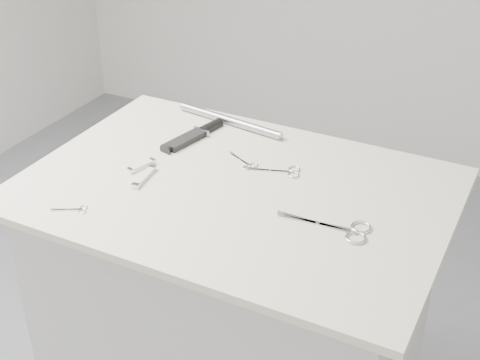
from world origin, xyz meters
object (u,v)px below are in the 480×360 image
at_px(large_shears, 344,229).
at_px(embroidery_scissors_a, 284,171).
at_px(tiny_scissors, 75,210).
at_px(pocket_knife_b, 142,166).
at_px(embroidery_scissors_b, 245,163).
at_px(pocket_knife_a, 144,177).
at_px(sheathed_knife, 197,134).
at_px(metal_rail, 230,121).
at_px(plinth, 236,334).

bearing_deg(large_shears, embroidery_scissors_a, 138.35).
distance_m(tiny_scissors, pocket_knife_b, 0.23).
bearing_deg(embroidery_scissors_a, embroidery_scissors_b, 164.15).
relative_size(tiny_scissors, pocket_knife_a, 0.75).
height_order(tiny_scissors, sheathed_knife, sheathed_knife).
height_order(embroidery_scissors_a, embroidery_scissors_b, same).
relative_size(large_shears, metal_rail, 0.60).
bearing_deg(metal_rail, pocket_knife_a, -96.87).
height_order(embroidery_scissors_a, pocket_knife_a, pocket_knife_a).
xyz_separation_m(embroidery_scissors_a, pocket_knife_a, (-0.29, -0.18, 0.00)).
relative_size(plinth, large_shears, 4.44).
distance_m(large_shears, embroidery_scissors_b, 0.36).
xyz_separation_m(plinth, embroidery_scissors_b, (-0.03, 0.11, 0.47)).
bearing_deg(sheathed_knife, pocket_knife_b, -177.52).
distance_m(tiny_scissors, metal_rail, 0.55).
bearing_deg(pocket_knife_b, large_shears, -75.08).
distance_m(embroidery_scissors_b, metal_rail, 0.23).
relative_size(embroidery_scissors_a, embroidery_scissors_b, 1.37).
bearing_deg(pocket_knife_b, metal_rail, 3.75).
bearing_deg(large_shears, metal_rail, 139.72).
xyz_separation_m(large_shears, pocket_knife_a, (-0.50, -0.01, 0.00)).
xyz_separation_m(plinth, large_shears, (0.29, -0.05, 0.47)).
distance_m(plinth, sheathed_knife, 0.55).
xyz_separation_m(embroidery_scissors_a, metal_rail, (-0.24, 0.18, 0.01)).
height_order(large_shears, pocket_knife_b, pocket_knife_b).
xyz_separation_m(plinth, pocket_knife_a, (-0.21, -0.07, 0.48)).
bearing_deg(pocket_knife_a, tiny_scissors, 154.52).
distance_m(embroidery_scissors_a, pocket_knife_a, 0.34).
bearing_deg(embroidery_scissors_b, embroidery_scissors_a, 29.34).
xyz_separation_m(sheathed_knife, metal_rail, (0.04, 0.11, 0.00)).
height_order(embroidery_scissors_b, sheathed_knife, sheathed_knife).
bearing_deg(metal_rail, plinth, -60.07).
relative_size(large_shears, sheathed_knife, 1.00).
xyz_separation_m(embroidery_scissors_b, pocket_knife_a, (-0.18, -0.18, 0.00)).
relative_size(plinth, sheathed_knife, 4.45).
bearing_deg(metal_rail, embroidery_scissors_a, -35.79).
distance_m(embroidery_scissors_a, tiny_scissors, 0.51).
relative_size(embroidery_scissors_a, pocket_knife_b, 1.67).
height_order(plinth, embroidery_scissors_a, embroidery_scissors_a).
bearing_deg(metal_rail, sheathed_knife, -111.66).
height_order(large_shears, metal_rail, metal_rail).
bearing_deg(plinth, large_shears, -10.64).
bearing_deg(embroidery_scissors_a, plinth, -142.08).
xyz_separation_m(large_shears, tiny_scissors, (-0.56, -0.20, -0.00)).
distance_m(large_shears, pocket_knife_a, 0.50).
relative_size(large_shears, embroidery_scissors_b, 2.07).
bearing_deg(pocket_knife_a, pocket_knife_b, 34.13).
bearing_deg(tiny_scissors, pocket_knife_b, 55.18).
relative_size(embroidery_scissors_a, sheathed_knife, 0.66).
bearing_deg(metal_rail, large_shears, -37.04).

